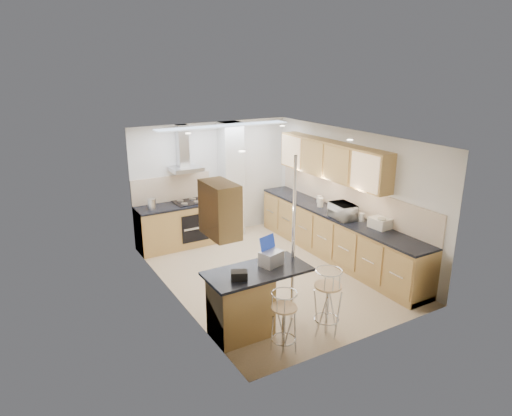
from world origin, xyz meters
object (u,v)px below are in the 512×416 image
bread_bin (380,223)px  bar_stool_end (327,302)px  bar_stool_near (284,323)px  laptop (271,258)px  microwave (343,211)px

bread_bin → bar_stool_end: bearing=-157.1°
bar_stool_near → laptop: bearing=48.4°
laptop → bread_bin: laptop is taller
microwave → bar_stool_near: microwave is taller
microwave → bar_stool_near: (-2.50, -1.80, -0.62)m
microwave → bread_bin: bearing=-157.7°
microwave → bar_stool_near: 3.14m
bar_stool_near → bar_stool_end: size_ratio=0.90×
laptop → bread_bin: 2.52m
microwave → bar_stool_end: (-1.71, -1.71, -0.57)m
bar_stool_end → microwave: bearing=-24.9°
microwave → bread_bin: size_ratio=1.50×
bar_stool_end → bread_bin: bearing=-42.6°
bar_stool_end → bread_bin: 2.25m
bread_bin → laptop: bearing=-175.6°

